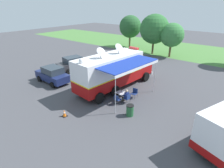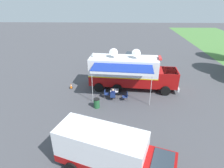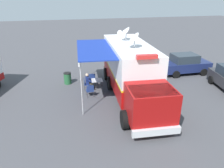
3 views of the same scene
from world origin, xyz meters
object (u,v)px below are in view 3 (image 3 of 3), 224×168
object	(u,v)px
folding_chair_spare_by_truck	(90,90)
trash_bin	(68,78)
folding_table	(97,81)
folding_chair_beside_table	(92,79)
traffic_cone	(106,64)
water_bottle	(95,79)
car_far_corner	(185,64)
folding_chair_at_table	(86,83)
command_truck	(131,69)
seated_responder	(88,81)

from	to	relation	value
folding_chair_spare_by_truck	trash_bin	bearing A→B (deg)	-64.06
folding_table	trash_bin	xyz separation A→B (m)	(2.04, -1.62, -0.22)
folding_chair_beside_table	traffic_cone	distance (m)	4.48
folding_chair_beside_table	traffic_cone	xyz separation A→B (m)	(-1.99, -4.01, -0.23)
water_bottle	car_far_corner	distance (m)	8.41
folding_chair_at_table	folding_chair_beside_table	distance (m)	0.92
command_truck	folding_chair_beside_table	world-z (taller)	command_truck
folding_table	seated_responder	world-z (taller)	seated_responder
water_bottle	car_far_corner	xyz separation A→B (m)	(-8.28, -1.48, 0.05)
folding_chair_at_table	folding_table	bearing A→B (deg)	169.57
command_truck	folding_chair_spare_by_truck	bearing A→B (deg)	-11.36
water_bottle	folding_chair_beside_table	bearing A→B (deg)	-84.78
water_bottle	folding_chair_beside_table	size ratio (longest dim) A/B	0.26
trash_bin	seated_responder	bearing A→B (deg)	133.94
folding_table	car_far_corner	distance (m)	8.28
trash_bin	traffic_cone	bearing A→B (deg)	-139.72
folding_table	command_truck	bearing A→B (deg)	139.89
traffic_cone	car_far_corner	distance (m)	7.28
folding_chair_spare_by_truck	seated_responder	size ratio (longest dim) A/B	0.70
water_bottle	trash_bin	size ratio (longest dim) A/B	0.25
command_truck	car_far_corner	world-z (taller)	command_truck
folding_chair_spare_by_truck	folding_table	bearing A→B (deg)	-121.86
folding_chair_spare_by_truck	trash_bin	size ratio (longest dim) A/B	0.96
command_truck	trash_bin	bearing A→B (deg)	-39.22
folding_table	car_far_corner	xyz separation A→B (m)	(-8.16, -1.40, 0.21)
folding_table	folding_chair_beside_table	world-z (taller)	folding_chair_beside_table
trash_bin	folding_chair_spare_by_truck	bearing A→B (deg)	115.94
trash_bin	car_far_corner	size ratio (longest dim) A/B	0.21
trash_bin	car_far_corner	world-z (taller)	car_far_corner
seated_responder	water_bottle	bearing A→B (deg)	156.49
car_far_corner	trash_bin	bearing A→B (deg)	-1.21
folding_table	folding_chair_beside_table	xyz separation A→B (m)	(0.21, -0.85, -0.16)
water_bottle	folding_chair_at_table	xyz separation A→B (m)	(0.67, -0.23, -0.32)
folding_chair_at_table	traffic_cone	size ratio (longest dim) A/B	1.50
trash_bin	car_far_corner	distance (m)	10.21
water_bottle	car_far_corner	size ratio (longest dim) A/B	0.05
folding_chair_at_table	car_far_corner	bearing A→B (deg)	-172.02
trash_bin	command_truck	bearing A→B (deg)	140.78
folding_chair_beside_table	trash_bin	size ratio (longest dim) A/B	0.96
traffic_cone	folding_table	bearing A→B (deg)	69.89
seated_responder	command_truck	bearing A→B (deg)	145.23
command_truck	folding_table	distance (m)	2.90
trash_bin	traffic_cone	xyz separation A→B (m)	(-3.82, -3.24, -0.18)
command_truck	traffic_cone	bearing A→B (deg)	-88.13
folding_table	traffic_cone	distance (m)	5.19
folding_table	trash_bin	distance (m)	2.62
folding_chair_beside_table	folding_chair_spare_by_truck	bearing A→B (deg)	76.01
water_bottle	trash_bin	distance (m)	2.59
folding_table	car_far_corner	bearing A→B (deg)	-170.24
folding_chair_spare_by_truck	traffic_cone	xyz separation A→B (m)	(-2.48, -5.99, -0.23)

